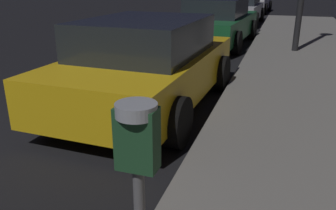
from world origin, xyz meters
The scene contains 5 objects.
parking_meter centered at (4.31, -0.60, 1.17)m, with size 0.19×0.19×1.34m.
car_yellow_cab centered at (2.85, 3.17, 0.72)m, with size 2.25×4.12×1.43m.
car_green centered at (2.85, 9.20, 0.70)m, with size 2.23×4.63×1.43m.
car_silver centered at (2.85, 14.91, 0.72)m, with size 2.02×4.38×1.43m.
car_white centered at (2.85, 21.05, 0.71)m, with size 2.20×4.14×1.43m.
Camera 1 is at (4.88, -1.90, 2.00)m, focal length 37.10 mm.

